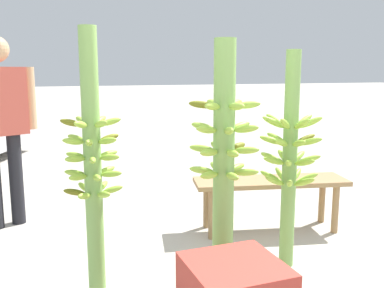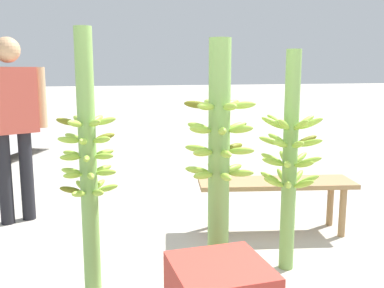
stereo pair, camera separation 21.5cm
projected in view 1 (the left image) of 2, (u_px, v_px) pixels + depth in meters
name	position (u px, v px, depth m)	size (l,w,h in m)	color
banana_stalk_left	(93.00, 165.00, 2.62)	(0.37, 0.37, 1.70)	#7AA851
banana_stalk_center	(224.00, 162.00, 2.74)	(0.45, 0.46, 1.64)	#7AA851
banana_stalk_right	(290.00, 158.00, 3.07)	(0.46, 0.45, 1.58)	#7AA851
vendor_person	(0.00, 115.00, 3.85)	(0.65, 0.35, 1.74)	black
market_bench	(270.00, 187.00, 3.85)	(1.42, 0.69, 0.48)	#99754C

